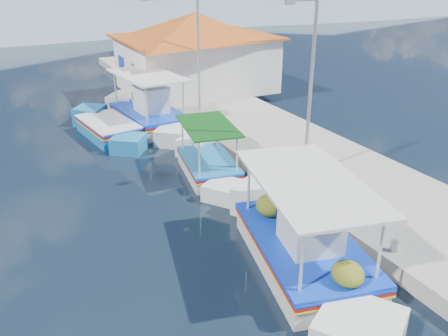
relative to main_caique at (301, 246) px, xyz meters
name	(u,v)px	position (x,y,z in m)	size (l,w,h in m)	color
ground	(212,247)	(-1.77, 1.76, -0.53)	(160.00, 160.00, 0.00)	black
quay	(274,141)	(4.13, 7.76, -0.28)	(5.00, 44.00, 0.50)	#99968F
bollards	(240,145)	(2.03, 7.01, 0.12)	(0.20, 17.20, 0.30)	#A5A8AD
main_caique	(301,246)	(0.00, 0.00, 0.00)	(3.63, 8.13, 2.75)	silver
caique_green_canopy	(207,166)	(0.25, 6.35, -0.20)	(2.41, 5.80, 2.20)	silver
caique_blue_hull	(108,130)	(-2.01, 12.32, -0.22)	(2.45, 6.36, 1.14)	#1B6BA7
caique_far	(149,116)	(0.18, 12.91, 0.00)	(2.92, 8.12, 2.86)	silver
harbor_building	(196,51)	(4.43, 16.76, 2.25)	(10.49, 10.49, 4.40)	white
lamp_post_near	(309,81)	(2.74, 3.76, 3.32)	(1.21, 0.14, 6.00)	#A5A8AD
lamp_post_far	(197,43)	(2.74, 12.76, 3.32)	(1.21, 0.14, 6.00)	#A5A8AD
mountain_ridge	(71,9)	(4.77, 57.76, 1.51)	(171.40, 96.00, 5.50)	slate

